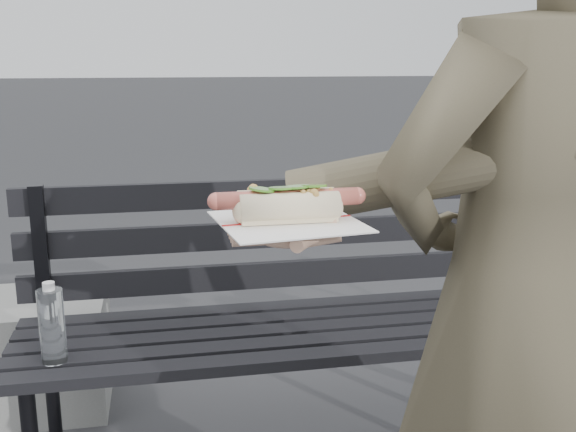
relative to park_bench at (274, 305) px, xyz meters
name	(u,v)px	position (x,y,z in m)	size (l,w,h in m)	color
park_bench	(274,305)	(0.00, 0.00, 0.00)	(1.50, 0.44, 0.88)	black
person	(517,309)	(0.29, -0.83, 0.29)	(0.59, 0.39, 1.62)	#4B4432
held_hotdog	(409,180)	(0.07, -0.86, 0.52)	(0.64, 0.31, 0.20)	#4B4432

